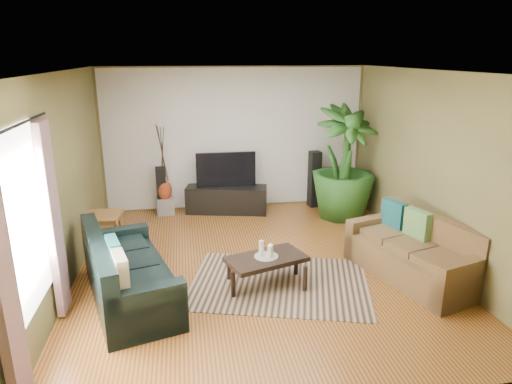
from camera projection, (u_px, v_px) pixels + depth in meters
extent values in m
plane|color=#986027|center=(258.00, 266.00, 6.52)|extent=(5.50, 5.50, 0.00)
plane|color=white|center=(259.00, 71.00, 5.73)|extent=(5.50, 5.50, 0.00)
plane|color=olive|center=(235.00, 139.00, 8.72)|extent=(5.00, 0.00, 5.00)
plane|color=olive|center=(317.00, 264.00, 3.53)|extent=(5.00, 0.00, 5.00)
plane|color=olive|center=(63.00, 183.00, 5.74)|extent=(0.00, 5.50, 5.50)
plane|color=olive|center=(431.00, 168.00, 6.51)|extent=(0.00, 5.50, 5.50)
plane|color=white|center=(235.00, 139.00, 8.71)|extent=(4.90, 0.00, 4.90)
plane|color=white|center=(23.00, 224.00, 4.22)|extent=(0.00, 1.80, 1.80)
cube|color=gray|center=(4.00, 287.00, 3.59)|extent=(0.08, 0.35, 2.20)
cube|color=gray|center=(53.00, 221.00, 5.01)|extent=(0.08, 0.35, 2.20)
cylinder|color=black|center=(14.00, 127.00, 3.97)|extent=(0.03, 1.90, 0.03)
cube|color=black|center=(129.00, 267.00, 5.54)|extent=(1.39, 2.17, 0.85)
cube|color=brown|center=(412.00, 248.00, 6.07)|extent=(1.33, 1.99, 0.85)
cube|color=#A27D5F|center=(279.00, 283.00, 6.02)|extent=(2.69, 2.22, 0.01)
cube|color=black|center=(266.00, 271.00, 5.92)|extent=(1.12, 0.84, 0.41)
cylinder|color=#989793|center=(266.00, 256.00, 5.86)|extent=(0.31, 0.31, 0.01)
cylinder|color=white|center=(261.00, 248.00, 5.85)|extent=(0.06, 0.06, 0.20)
cylinder|color=white|center=(270.00, 251.00, 5.80)|extent=(0.06, 0.06, 0.15)
cylinder|color=#EFDECA|center=(271.00, 249.00, 5.90)|extent=(0.06, 0.06, 0.13)
cube|color=black|center=(227.00, 199.00, 8.68)|extent=(1.58, 0.77, 0.51)
cube|color=black|center=(226.00, 170.00, 8.53)|extent=(1.11, 0.06, 0.66)
cube|color=black|center=(161.00, 191.00, 8.53)|extent=(0.19, 0.21, 0.91)
cube|color=black|center=(314.00, 179.00, 8.95)|extent=(0.23, 0.25, 1.11)
imported|color=#23541C|center=(344.00, 163.00, 8.22)|extent=(1.45, 1.45, 2.05)
cylinder|color=black|center=(341.00, 209.00, 8.47)|extent=(0.38, 0.38, 0.29)
cube|color=gray|center=(165.00, 206.00, 8.62)|extent=(0.34, 0.34, 0.31)
ellipsoid|color=#93361A|center=(164.00, 191.00, 8.54)|extent=(0.29, 0.29, 0.40)
cube|color=olive|center=(103.00, 233.00, 6.96)|extent=(0.59, 0.59, 0.59)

